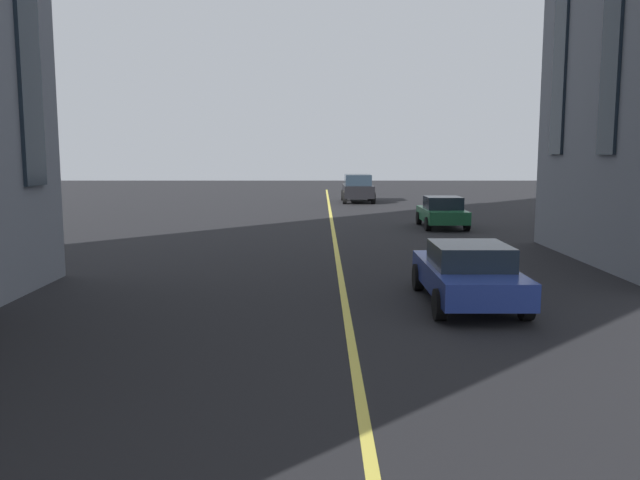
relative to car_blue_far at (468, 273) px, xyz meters
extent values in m
cube|color=#D8C64C|center=(5.26, 2.70, -0.70)|extent=(80.00, 0.16, 0.01)
cube|color=navy|center=(0.05, 0.00, -0.11)|extent=(4.40, 1.80, 0.55)
cube|color=#19232D|center=(-0.17, 0.00, 0.42)|extent=(1.85, 1.58, 0.50)
cylinder|color=black|center=(1.50, 0.86, -0.38)|extent=(0.64, 0.22, 0.64)
cylinder|color=black|center=(1.50, -0.86, -0.38)|extent=(0.64, 0.22, 0.64)
cylinder|color=black|center=(-1.40, 0.86, -0.38)|extent=(0.64, 0.22, 0.64)
cylinder|color=black|center=(-1.40, -0.86, -0.38)|extent=(0.64, 0.22, 0.64)
cube|color=#1E6038|center=(14.98, -2.20, -0.13)|extent=(3.90, 1.75, 0.55)
cube|color=#19232D|center=(14.79, -2.20, 0.42)|extent=(1.64, 1.54, 0.55)
cylinder|color=black|center=(16.27, -1.36, -0.40)|extent=(0.60, 0.21, 0.60)
cylinder|color=black|center=(16.27, -3.04, -0.40)|extent=(0.60, 0.21, 0.60)
cylinder|color=black|center=(13.70, -1.36, -0.40)|extent=(0.60, 0.21, 0.60)
cylinder|color=black|center=(13.70, -3.04, -0.40)|extent=(0.60, 0.21, 0.60)
cube|color=black|center=(30.15, 0.73, 0.08)|extent=(4.70, 1.95, 0.80)
cube|color=#19232D|center=(30.15, 0.73, 0.83)|extent=(2.58, 1.72, 0.70)
cylinder|color=black|center=(31.70, 1.66, -0.32)|extent=(0.76, 0.27, 0.76)
cylinder|color=black|center=(31.70, -0.21, -0.32)|extent=(0.76, 0.27, 0.76)
cylinder|color=black|center=(28.60, 1.66, -0.32)|extent=(0.76, 0.27, 0.76)
cylinder|color=black|center=(28.60, -0.21, -0.32)|extent=(0.76, 0.27, 0.76)
camera|label=1|loc=(-14.15, 3.24, 2.62)|focal=36.66mm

